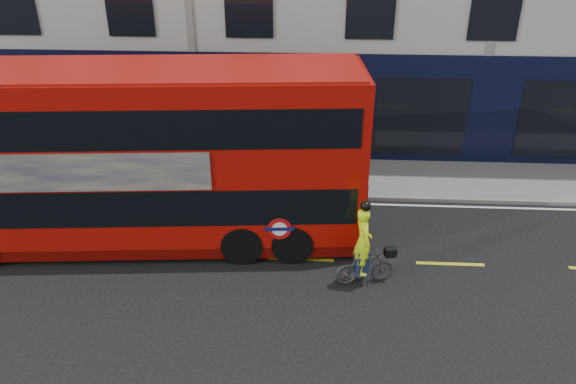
{
  "coord_description": "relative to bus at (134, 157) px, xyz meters",
  "views": [
    {
      "loc": [
        4.37,
        -11.09,
        8.64
      ],
      "look_at": [
        3.64,
        1.96,
        1.8
      ],
      "focal_mm": 35.0,
      "sensor_mm": 36.0,
      "label": 1
    }
  ],
  "objects": [
    {
      "name": "lane_dashes",
      "position": [
        0.48,
        -0.81,
        -2.53
      ],
      "size": [
        58.0,
        0.12,
        0.01
      ],
      "primitive_type": null,
      "color": "gold",
      "rests_on": "ground"
    },
    {
      "name": "bus",
      "position": [
        0.0,
        0.0,
        0.0
      ],
      "size": [
        12.46,
        3.79,
        4.95
      ],
      "rotation": [
        0.0,
        0.0,
        0.08
      ],
      "color": "#AF0D07",
      "rests_on": "ground"
    },
    {
      "name": "kerb",
      "position": [
        0.48,
        2.69,
        -2.47
      ],
      "size": [
        60.0,
        0.12,
        0.13
      ],
      "primitive_type": "cube",
      "color": "gray",
      "rests_on": "ground"
    },
    {
      "name": "pavement",
      "position": [
        0.48,
        4.19,
        -2.48
      ],
      "size": [
        60.0,
        3.0,
        0.12
      ],
      "primitive_type": "cube",
      "color": "slate",
      "rests_on": "ground"
    },
    {
      "name": "ground",
      "position": [
        0.48,
        -2.31,
        -2.54
      ],
      "size": [
        120.0,
        120.0,
        0.0
      ],
      "primitive_type": "plane",
      "color": "black",
      "rests_on": "ground"
    },
    {
      "name": "cyclist",
      "position": [
        6.09,
        -1.75,
        -1.71
      ],
      "size": [
        1.57,
        0.78,
        2.35
      ],
      "rotation": [
        0.0,
        0.0,
        0.24
      ],
      "color": "#434648",
      "rests_on": "ground"
    },
    {
      "name": "road_edge_line",
      "position": [
        0.48,
        2.39,
        -2.53
      ],
      "size": [
        58.0,
        0.1,
        0.01
      ],
      "primitive_type": "cube",
      "color": "silver",
      "rests_on": "ground"
    }
  ]
}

